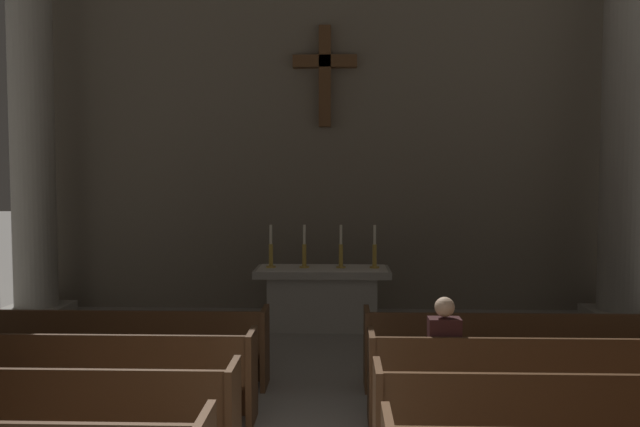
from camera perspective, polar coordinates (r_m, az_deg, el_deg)
pew_left_row_2 at (r=6.27m, az=-25.27°, el=-15.98°), size 3.75×0.50×0.95m
pew_left_row_3 at (r=7.24m, az=-21.11°, el=-13.25°), size 3.75×0.50×0.95m
pew_left_row_4 at (r=8.24m, az=-18.02°, el=-11.14°), size 3.75×0.50×0.95m
pew_right_row_2 at (r=6.04m, az=23.70°, el=-16.70°), size 3.75×0.50×0.95m
pew_right_row_3 at (r=7.04m, az=20.20°, el=-13.72°), size 3.75×0.50×0.95m
pew_right_row_4 at (r=8.07m, az=17.64°, el=-11.45°), size 3.75×0.50×0.95m
column_left_fourth at (r=12.46m, az=-24.20°, el=7.75°), size 1.12×1.12×7.23m
column_right_fourth at (r=12.22m, az=25.40°, el=7.81°), size 1.12×1.12×7.23m
altar at (r=10.65m, az=0.23°, el=-7.36°), size 2.20×0.90×1.01m
candlestick_outer_left at (r=10.60m, az=-4.38°, el=-3.58°), size 0.16×0.16×0.70m
candlestick_inner_left at (r=10.55m, az=-1.40°, el=-3.60°), size 0.16×0.16×0.70m
candlestick_inner_right at (r=10.53m, az=1.86°, el=-3.61°), size 0.16×0.16×0.70m
candlestick_outer_right at (r=10.55m, az=4.86°, el=-3.61°), size 0.16×0.16×0.70m
apse_with_cross at (r=12.26m, az=0.46°, el=10.07°), size 11.45×0.47×7.88m
lone_worshipper at (r=6.75m, az=10.84°, el=-12.40°), size 0.32×0.43×1.32m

